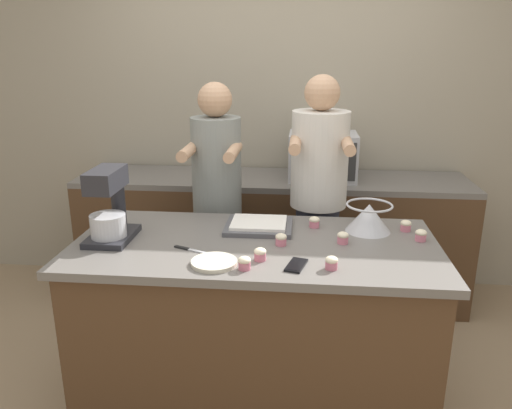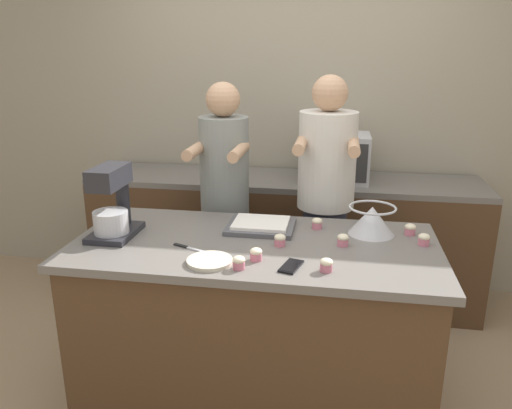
{
  "view_description": "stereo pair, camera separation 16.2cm",
  "coord_description": "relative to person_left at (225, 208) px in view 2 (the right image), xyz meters",
  "views": [
    {
      "loc": [
        0.22,
        -2.24,
        1.82
      ],
      "look_at": [
        0.0,
        0.04,
        1.1
      ],
      "focal_mm": 35.0,
      "sensor_mm": 36.0,
      "label": 1
    },
    {
      "loc": [
        0.38,
        -2.22,
        1.82
      ],
      "look_at": [
        0.0,
        0.04,
        1.1
      ],
      "focal_mm": 35.0,
      "sensor_mm": 36.0,
      "label": 2
    }
  ],
  "objects": [
    {
      "name": "ground_plane",
      "position": [
        0.3,
        -0.65,
        -0.87
      ],
      "size": [
        16.0,
        16.0,
        0.0
      ],
      "primitive_type": "plane",
      "color": "#937A5B"
    },
    {
      "name": "baking_tray",
      "position": [
        0.29,
        -0.45,
        0.06
      ],
      "size": [
        0.34,
        0.29,
        0.04
      ],
      "color": "#4C4C51",
      "rests_on": "island_counter"
    },
    {
      "name": "cupcake_4",
      "position": [
        0.59,
        -0.4,
        0.08
      ],
      "size": [
        0.06,
        0.06,
        0.06
      ],
      "color": "#D17084",
      "rests_on": "island_counter"
    },
    {
      "name": "island_counter",
      "position": [
        0.3,
        -0.65,
        -0.41
      ],
      "size": [
        1.77,
        0.85,
        0.92
      ],
      "color": "#4C331E",
      "rests_on": "ground_plane"
    },
    {
      "name": "cupcake_1",
      "position": [
        0.34,
        -0.86,
        0.08
      ],
      "size": [
        0.06,
        0.06,
        0.06
      ],
      "color": "#D17084",
      "rests_on": "island_counter"
    },
    {
      "name": "back_counter",
      "position": [
        0.3,
        0.59,
        -0.41
      ],
      "size": [
        2.8,
        0.6,
        0.93
      ],
      "color": "#4C331E",
      "rests_on": "ground_plane"
    },
    {
      "name": "cupcake_5",
      "position": [
        0.65,
        -0.92,
        0.08
      ],
      "size": [
        0.06,
        0.06,
        0.06
      ],
      "color": "#D17084",
      "rests_on": "island_counter"
    },
    {
      "name": "cupcake_7",
      "position": [
        0.72,
        -0.62,
        0.08
      ],
      "size": [
        0.06,
        0.06,
        0.06
      ],
      "color": "#D17084",
      "rests_on": "island_counter"
    },
    {
      "name": "small_plate",
      "position": [
        0.15,
        -0.92,
        0.05
      ],
      "size": [
        0.2,
        0.2,
        0.02
      ],
      "color": "beige",
      "rests_on": "island_counter"
    },
    {
      "name": "knife",
      "position": [
        0.01,
        -0.78,
        0.05
      ],
      "size": [
        0.21,
        0.1,
        0.01
      ],
      "color": "#BCBCC1",
      "rests_on": "island_counter"
    },
    {
      "name": "cupcake_2",
      "position": [
        1.05,
        -0.41,
        0.08
      ],
      "size": [
        0.06,
        0.06,
        0.06
      ],
      "color": "#D17084",
      "rests_on": "island_counter"
    },
    {
      "name": "cupcake_0",
      "position": [
        0.28,
        -0.96,
        0.08
      ],
      "size": [
        0.06,
        0.06,
        0.06
      ],
      "color": "#D17084",
      "rests_on": "island_counter"
    },
    {
      "name": "cupcake_3",
      "position": [
        1.1,
        -0.55,
        0.08
      ],
      "size": [
        0.06,
        0.06,
        0.06
      ],
      "color": "#D17084",
      "rests_on": "island_counter"
    },
    {
      "name": "person_right",
      "position": [
        0.61,
        0.0,
        0.01
      ],
      "size": [
        0.35,
        0.51,
        1.68
      ],
      "color": "#33384C",
      "rests_on": "ground_plane"
    },
    {
      "name": "mixing_bowl",
      "position": [
        0.86,
        -0.43,
        0.12
      ],
      "size": [
        0.24,
        0.24,
        0.15
      ],
      "color": "#BCBCC1",
      "rests_on": "island_counter"
    },
    {
      "name": "cell_phone",
      "position": [
        0.5,
        -0.91,
        0.05
      ],
      "size": [
        0.1,
        0.16,
        0.01
      ],
      "color": "black",
      "rests_on": "island_counter"
    },
    {
      "name": "cupcake_6",
      "position": [
        0.42,
        -0.67,
        0.08
      ],
      "size": [
        0.06,
        0.06,
        0.06
      ],
      "color": "#D17084",
      "rests_on": "island_counter"
    },
    {
      "name": "microwave_oven",
      "position": [
        0.65,
        0.59,
        0.22
      ],
      "size": [
        0.47,
        0.36,
        0.33
      ],
      "color": "#B7B7BC",
      "rests_on": "back_counter"
    },
    {
      "name": "back_wall",
      "position": [
        0.3,
        0.94,
        0.48
      ],
      "size": [
        10.0,
        0.06,
        2.7
      ],
      "color": "gray",
      "rests_on": "ground_plane"
    },
    {
      "name": "person_left",
      "position": [
        0.0,
        0.0,
        0.0
      ],
      "size": [
        0.32,
        0.49,
        1.63
      ],
      "color": "brown",
      "rests_on": "ground_plane"
    },
    {
      "name": "stand_mixer",
      "position": [
        -0.41,
        -0.68,
        0.2
      ],
      "size": [
        0.2,
        0.3,
        0.36
      ],
      "color": "#232328",
      "rests_on": "island_counter"
    }
  ]
}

